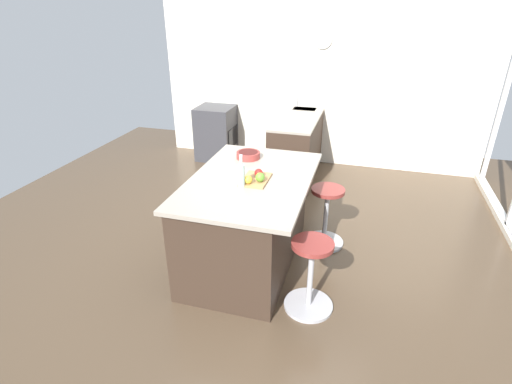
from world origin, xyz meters
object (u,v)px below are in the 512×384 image
at_px(oven_range, 216,133).
at_px(apple_yellow, 248,180).
at_px(stool_by_window, 326,218).
at_px(kitchen_island, 247,220).
at_px(cutting_board, 256,180).
at_px(apple_red, 259,173).
at_px(fruit_bowl, 248,155).
at_px(water_bottle, 241,175).
at_px(apple_green, 260,177).
at_px(stool_middle, 310,278).

xyz_separation_m(oven_range, apple_yellow, (2.92, 1.48, 0.56)).
bearing_deg(stool_by_window, kitchen_island, -54.06).
bearing_deg(cutting_board, apple_yellow, -15.24).
distance_m(apple_red, fruit_bowl, 0.56).
distance_m(water_bottle, fruit_bowl, 0.74).
relative_size(cutting_board, water_bottle, 1.15).
distance_m(apple_yellow, apple_green, 0.12).
bearing_deg(water_bottle, stool_middle, 66.01).
bearing_deg(apple_red, fruit_bowl, -152.59).
bearing_deg(water_bottle, apple_green, 130.15).
xyz_separation_m(kitchen_island, apple_green, (0.10, 0.16, 0.54)).
bearing_deg(stool_middle, kitchen_island, -125.94).
distance_m(kitchen_island, apple_red, 0.55).
bearing_deg(apple_green, apple_red, -157.31).
bearing_deg(stool_by_window, water_bottle, -43.66).
relative_size(kitchen_island, apple_yellow, 22.24).
bearing_deg(kitchen_island, oven_range, -152.88).
bearing_deg(apple_yellow, fruit_bowl, -162.89).
bearing_deg(oven_range, stool_by_window, 44.25).
height_order(stool_by_window, apple_red, apple_red).
relative_size(stool_by_window, cutting_board, 1.90).
xyz_separation_m(apple_green, water_bottle, (0.12, -0.14, 0.06)).
relative_size(oven_range, apple_yellow, 11.62).
distance_m(kitchen_island, apple_yellow, 0.56).
bearing_deg(oven_range, kitchen_island, 27.12).
xyz_separation_m(oven_range, stool_middle, (3.29, 2.15, -0.13)).
height_order(oven_range, apple_green, apple_green).
relative_size(stool_by_window, fruit_bowl, 2.69).
height_order(stool_middle, apple_yellow, apple_yellow).
bearing_deg(fruit_bowl, kitchen_island, 15.06).
bearing_deg(cutting_board, stool_by_window, 132.46).
bearing_deg(stool_by_window, cutting_board, -47.54).
height_order(apple_green, apple_red, apple_green).
bearing_deg(stool_by_window, stool_middle, 0.00).
xyz_separation_m(kitchen_island, stool_middle, (0.54, 0.74, -0.16)).
bearing_deg(apple_yellow, oven_range, -153.12).
height_order(kitchen_island, water_bottle, water_bottle).
bearing_deg(apple_red, water_bottle, -24.03).
height_order(stool_middle, cutting_board, cutting_board).
relative_size(kitchen_island, apple_green, 19.52).
bearing_deg(water_bottle, kitchen_island, -174.36).
xyz_separation_m(apple_green, apple_red, (-0.10, -0.04, -0.00)).
bearing_deg(water_bottle, apple_red, 155.97).
xyz_separation_m(stool_by_window, apple_green, (0.64, -0.58, 0.70)).
relative_size(stool_by_window, apple_red, 8.53).
bearing_deg(fruit_bowl, apple_green, 26.62).
height_order(stool_middle, water_bottle, water_bottle).
relative_size(stool_by_window, apple_yellow, 8.85).
height_order(oven_range, fruit_bowl, fruit_bowl).
bearing_deg(apple_yellow, kitchen_island, -157.14).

